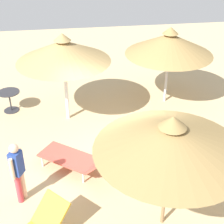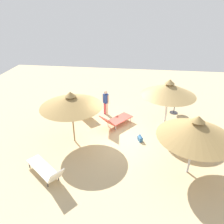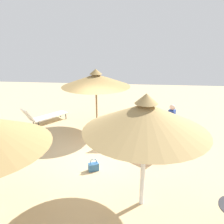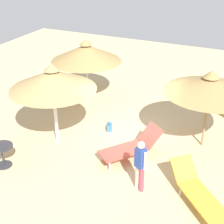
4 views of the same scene
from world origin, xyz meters
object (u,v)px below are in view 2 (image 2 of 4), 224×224
(parasol_umbrella_edge, at_px, (169,89))
(parasol_umbrella_near_left, at_px, (196,129))
(parasol_umbrella_near_right, at_px, (71,101))
(lounge_chair_center, at_px, (46,170))
(person_standing_front, at_px, (106,101))
(lounge_chair_far_right, at_px, (116,120))
(lounge_chair_back, at_px, (80,108))
(handbag, at_px, (140,139))
(side_table_round, at_px, (175,106))

(parasol_umbrella_edge, bearing_deg, parasol_umbrella_near_left, 101.13)
(parasol_umbrella_near_left, distance_m, parasol_umbrella_near_right, 5.41)
(parasol_umbrella_near_left, bearing_deg, parasol_umbrella_edge, -78.87)
(lounge_chair_center, xyz_separation_m, person_standing_front, (-1.51, -5.55, 0.50))
(parasol_umbrella_edge, xyz_separation_m, lounge_chair_far_right, (2.65, 0.19, -1.84))
(parasol_umbrella_edge, relative_size, person_standing_front, 1.80)
(lounge_chair_back, bearing_deg, lounge_chair_center, 90.46)
(parasol_umbrella_near_left, relative_size, lounge_chair_far_right, 1.41)
(parasol_umbrella_near_right, bearing_deg, lounge_chair_center, 81.25)
(parasol_umbrella_near_right, bearing_deg, person_standing_front, -110.39)
(lounge_chair_center, relative_size, person_standing_front, 1.31)
(handbag, xyz_separation_m, side_table_round, (-2.04, -3.28, 0.35))
(parasol_umbrella_near_right, height_order, person_standing_front, parasol_umbrella_near_right)
(lounge_chair_back, bearing_deg, handbag, 146.48)
(person_standing_front, relative_size, handbag, 3.84)
(lounge_chair_center, distance_m, lounge_chair_back, 5.41)
(parasol_umbrella_edge, relative_size, parasol_umbrella_near_right, 0.97)
(parasol_umbrella_near_right, xyz_separation_m, person_standing_front, (-1.11, -3.00, -1.31))
(parasol_umbrella_near_left, bearing_deg, lounge_chair_center, 10.35)
(parasol_umbrella_near_right, distance_m, lounge_chair_far_right, 3.06)
(parasol_umbrella_edge, xyz_separation_m, parasol_umbrella_near_left, (-0.66, 3.38, -0.19))
(parasol_umbrella_edge, xyz_separation_m, side_table_round, (-0.74, -1.86, -1.78))
(parasol_umbrella_near_right, height_order, lounge_chair_center, parasol_umbrella_near_right)
(person_standing_front, height_order, handbag, person_standing_front)
(lounge_chair_back, bearing_deg, parasol_umbrella_edge, 168.49)
(lounge_chair_center, distance_m, handbag, 4.70)
(parasol_umbrella_near_left, bearing_deg, parasol_umbrella_near_right, -16.48)
(lounge_chair_far_right, height_order, person_standing_front, person_standing_front)
(side_table_round, bearing_deg, parasol_umbrella_near_left, 89.13)
(parasol_umbrella_near_left, xyz_separation_m, person_standing_front, (4.07, -4.53, -1.21))
(lounge_chair_far_right, height_order, handbag, lounge_chair_far_right)
(handbag, bearing_deg, parasol_umbrella_near_right, 7.40)
(parasol_umbrella_edge, xyz_separation_m, lounge_chair_back, (4.96, -1.01, -1.89))
(parasol_umbrella_edge, bearing_deg, parasol_umbrella_near_right, 22.14)
(lounge_chair_far_right, height_order, side_table_round, lounge_chair_far_right)
(lounge_chair_far_right, relative_size, person_standing_front, 1.30)
(parasol_umbrella_edge, relative_size, side_table_round, 3.92)
(lounge_chair_center, bearing_deg, side_table_round, -132.14)
(parasol_umbrella_near_left, relative_size, handbag, 7.05)
(parasol_umbrella_near_left, height_order, parasol_umbrella_near_right, parasol_umbrella_near_right)
(lounge_chair_back, xyz_separation_m, handbag, (-3.67, 2.43, -0.24))
(parasol_umbrella_near_left, distance_m, person_standing_front, 6.21)
(lounge_chair_back, relative_size, handbag, 4.99)
(lounge_chair_back, bearing_deg, person_standing_front, -174.56)
(person_standing_front, bearing_deg, lounge_chair_back, 5.44)
(side_table_round, bearing_deg, person_standing_front, 9.63)
(lounge_chair_far_right, bearing_deg, parasol_umbrella_near_right, 41.32)
(side_table_round, bearing_deg, handbag, 58.21)
(parasol_umbrella_near_left, distance_m, lounge_chair_far_right, 4.88)
(person_standing_front, bearing_deg, parasol_umbrella_near_right, 69.61)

